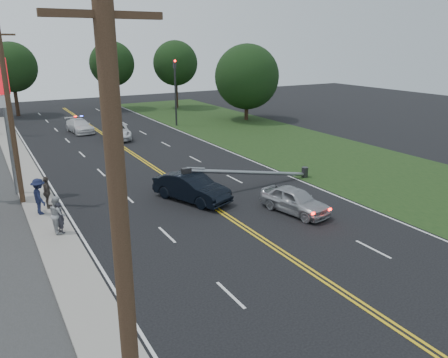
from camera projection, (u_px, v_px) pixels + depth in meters
ground at (279, 250)px, 19.38m from camera, size 120.00×120.00×0.00m
sidewalk at (44, 211)px, 23.66m from camera, size 1.80×70.00×0.12m
grass_verge at (342, 160)px, 34.04m from camera, size 12.00×80.00×0.01m
centerline_yellow at (184, 188)px, 27.65m from camera, size 0.36×80.00×0.00m
traffic_signal at (175, 87)px, 46.86m from camera, size 0.28×0.41×7.05m
fallen_streetlight at (257, 172)px, 27.70m from camera, size 9.36×0.44×1.91m
utility_pole_near at (125, 293)px, 6.87m from camera, size 1.60×0.28×10.00m
utility_pole_mid at (10, 115)px, 23.42m from camera, size 1.60×0.28×10.00m
tree_6 at (12, 67)px, 52.58m from camera, size 5.97×5.97×8.89m
tree_7 at (112, 64)px, 57.92m from camera, size 5.88×5.88×8.96m
tree_8 at (175, 63)px, 59.22m from camera, size 6.02×6.02×9.05m
tree_9 at (247, 77)px, 50.17m from camera, size 7.41×7.41×8.68m
crashed_sedan at (192, 187)px, 25.23m from camera, size 3.39×5.12×1.60m
waiting_sedan at (295, 200)px, 23.48m from camera, size 2.44×4.33×1.39m
emergency_a at (116, 131)px, 41.48m from camera, size 3.30×5.51×1.43m
emergency_b at (80, 126)px, 44.35m from camera, size 2.30×4.78×1.34m
bystander_a at (60, 218)px, 20.67m from camera, size 0.52×0.65×1.55m
bystander_b at (58, 214)px, 20.70m from camera, size 0.69×0.88×1.81m
bystander_c at (39, 196)px, 22.90m from camera, size 0.91×1.35×1.94m
bystander_d at (47, 192)px, 23.74m from camera, size 0.54×1.09×1.79m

